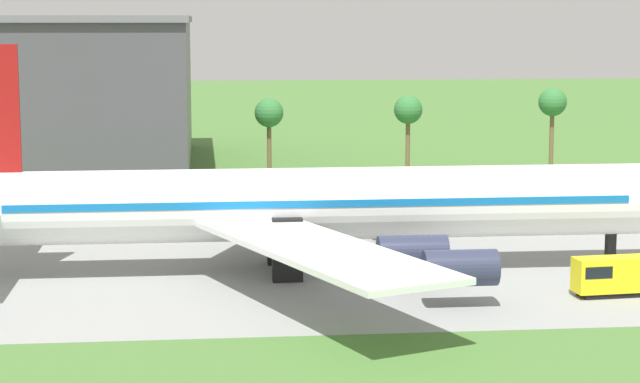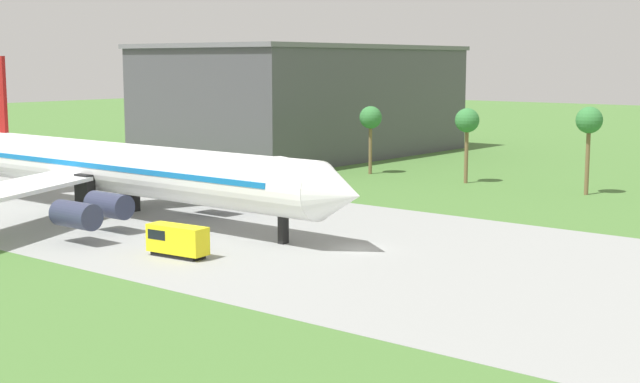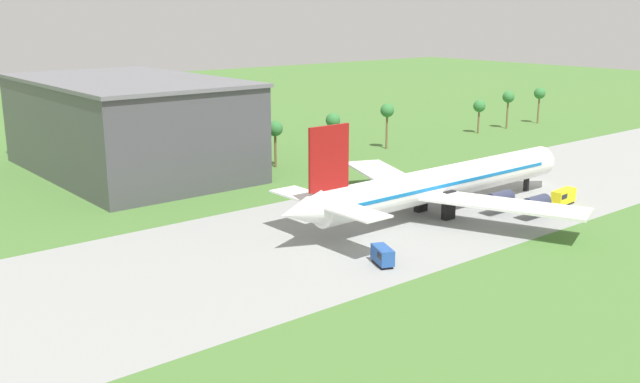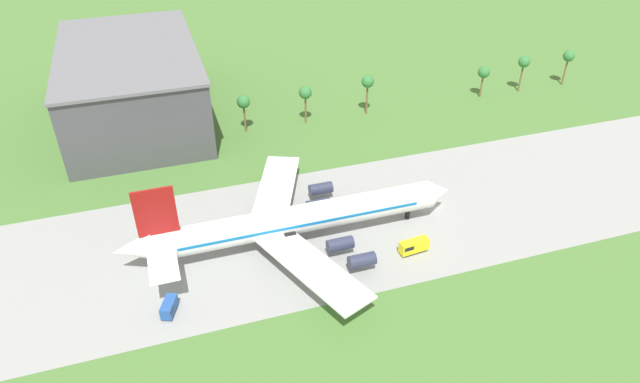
{
  "view_description": "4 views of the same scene",
  "coord_description": "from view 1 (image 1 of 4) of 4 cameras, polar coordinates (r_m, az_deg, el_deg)",
  "views": [
    {
      "loc": [
        -41.68,
        -95.28,
        20.54
      ],
      "look_at": [
        -32.06,
        -2.66,
        6.68
      ],
      "focal_mm": 65.0,
      "sensor_mm": 36.0,
      "label": 1
    },
    {
      "loc": [
        49.86,
        -67.91,
        17.96
      ],
      "look_at": [
        -2.75,
        -2.66,
        5.68
      ],
      "focal_mm": 50.0,
      "sensor_mm": 36.0,
      "label": 2
    },
    {
      "loc": [
        -128.25,
        -84.07,
        35.46
      ],
      "look_at": [
        -61.36,
        -2.66,
        8.63
      ],
      "focal_mm": 40.0,
      "sensor_mm": 36.0,
      "label": 3
    },
    {
      "loc": [
        -56.51,
        -92.37,
        76.18
      ],
      "look_at": [
        -25.19,
        5.0,
        6.0
      ],
      "focal_mm": 32.0,
      "sensor_mm": 36.0,
      "label": 4
    }
  ],
  "objects": [
    {
      "name": "jet_airliner",
      "position": [
        94.18,
        -0.78,
        -0.65
      ],
      "size": [
        70.69,
        55.13,
        18.65
      ],
      "color": "white",
      "rests_on": "ground_plane"
    },
    {
      "name": "fuel_truck",
      "position": [
        89.41,
        14.18,
        -4.04
      ],
      "size": [
        6.3,
        2.57,
        2.98
      ],
      "color": "black",
      "rests_on": "ground_plane"
    },
    {
      "name": "terminal_building",
      "position": [
        162.3,
        -12.84,
        4.71
      ],
      "size": [
        36.72,
        61.2,
        21.0
      ],
      "color": "#47474C",
      "rests_on": "ground_plane"
    }
  ]
}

